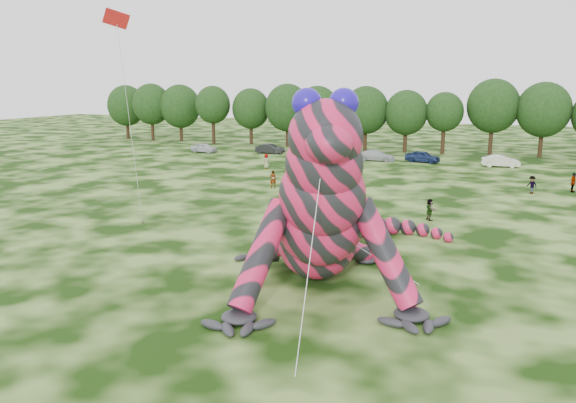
% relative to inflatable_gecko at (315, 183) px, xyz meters
% --- Properties ---
extents(ground, '(240.00, 240.00, 0.00)m').
position_rel_inflatable_gecko_xyz_m(ground, '(-0.77, -2.35, -4.89)').
color(ground, '#16330A').
rests_on(ground, ground).
extents(inflatable_gecko, '(22.96, 24.54, 9.78)m').
position_rel_inflatable_gecko_xyz_m(inflatable_gecko, '(0.00, 0.00, 0.00)').
color(inflatable_gecko, '#D01C4E').
rests_on(inflatable_gecko, ground).
extents(flying_kite, '(3.10, 5.26, 14.65)m').
position_rel_inflatable_gecko_xyz_m(flying_kite, '(-12.78, 1.22, 7.78)').
color(flying_kite, red).
rests_on(flying_kite, ground).
extents(tree_0, '(6.91, 6.22, 9.51)m').
position_rel_inflatable_gecko_xyz_m(tree_0, '(-55.33, 56.89, -0.14)').
color(tree_0, black).
rests_on(tree_0, ground).
extents(tree_1, '(6.74, 6.07, 9.81)m').
position_rel_inflatable_gecko_xyz_m(tree_1, '(-49.13, 55.70, 0.01)').
color(tree_1, black).
rests_on(tree_1, ground).
extents(tree_2, '(7.04, 6.34, 9.64)m').
position_rel_inflatable_gecko_xyz_m(tree_2, '(-43.79, 56.41, -0.07)').
color(tree_2, black).
rests_on(tree_2, ground).
extents(tree_3, '(5.81, 5.23, 9.44)m').
position_rel_inflatable_gecko_xyz_m(tree_3, '(-36.49, 54.72, -0.17)').
color(tree_3, black).
rests_on(tree_3, ground).
extents(tree_4, '(6.22, 5.60, 9.06)m').
position_rel_inflatable_gecko_xyz_m(tree_4, '(-30.41, 56.36, -0.36)').
color(tree_4, black).
rests_on(tree_4, ground).
extents(tree_5, '(7.16, 6.44, 9.80)m').
position_rel_inflatable_gecko_xyz_m(tree_5, '(-23.90, 56.09, 0.01)').
color(tree_5, black).
rests_on(tree_5, ground).
extents(tree_6, '(6.52, 5.86, 9.49)m').
position_rel_inflatable_gecko_xyz_m(tree_6, '(-18.33, 54.33, -0.15)').
color(tree_6, black).
rests_on(tree_6, ground).
extents(tree_7, '(6.68, 6.01, 9.48)m').
position_rel_inflatable_gecko_xyz_m(tree_7, '(-10.85, 54.45, -0.15)').
color(tree_7, black).
rests_on(tree_7, ground).
extents(tree_8, '(6.14, 5.53, 8.94)m').
position_rel_inflatable_gecko_xyz_m(tree_8, '(-4.99, 54.64, -0.42)').
color(tree_8, black).
rests_on(tree_8, ground).
extents(tree_9, '(5.27, 4.74, 8.68)m').
position_rel_inflatable_gecko_xyz_m(tree_9, '(0.29, 55.00, -0.55)').
color(tree_9, black).
rests_on(tree_9, ground).
extents(tree_10, '(7.09, 6.38, 10.50)m').
position_rel_inflatable_gecko_xyz_m(tree_10, '(6.62, 56.23, 0.36)').
color(tree_10, black).
rests_on(tree_10, ground).
extents(tree_11, '(7.01, 6.31, 10.07)m').
position_rel_inflatable_gecko_xyz_m(tree_11, '(13.01, 55.85, 0.14)').
color(tree_11, black).
rests_on(tree_11, ground).
extents(car_0, '(4.17, 2.10, 1.36)m').
position_rel_inflatable_gecko_xyz_m(car_0, '(-32.01, 43.80, -4.21)').
color(car_0, silver).
rests_on(car_0, ground).
extents(car_1, '(4.22, 1.60, 1.37)m').
position_rel_inflatable_gecko_xyz_m(car_1, '(-22.59, 46.10, -4.21)').
color(car_1, black).
rests_on(car_1, ground).
extents(car_2, '(4.85, 2.82, 1.27)m').
position_rel_inflatable_gecko_xyz_m(car_2, '(-14.74, 45.45, -4.26)').
color(car_2, maroon).
rests_on(car_2, ground).
extents(car_3, '(4.82, 1.98, 1.40)m').
position_rel_inflatable_gecko_xyz_m(car_3, '(-6.81, 44.29, -4.19)').
color(car_3, '#B2B8BC').
rests_on(car_3, ground).
extents(car_4, '(4.65, 2.55, 1.50)m').
position_rel_inflatable_gecko_xyz_m(car_4, '(-1.00, 45.00, -4.14)').
color(car_4, navy).
rests_on(car_4, ground).
extents(car_5, '(4.50, 2.03, 1.43)m').
position_rel_inflatable_gecko_xyz_m(car_5, '(8.31, 44.40, -4.18)').
color(car_5, silver).
rests_on(car_5, ground).
extents(spectator_3, '(0.84, 1.15, 1.81)m').
position_rel_inflatable_gecko_xyz_m(spectator_3, '(14.89, 30.00, -3.99)').
color(spectator_3, gray).
rests_on(spectator_3, ground).
extents(spectator_5, '(1.21, 1.50, 1.60)m').
position_rel_inflatable_gecko_xyz_m(spectator_5, '(4.09, 14.20, -4.09)').
color(spectator_5, gray).
rests_on(spectator_5, ground).
extents(spectator_1, '(0.90, 0.95, 1.55)m').
position_rel_inflatable_gecko_xyz_m(spectator_1, '(-9.69, 22.47, -4.12)').
color(spectator_1, gray).
rests_on(spectator_1, ground).
extents(spectator_4, '(0.80, 0.97, 1.70)m').
position_rel_inflatable_gecko_xyz_m(spectator_4, '(-17.41, 33.07, -4.04)').
color(spectator_4, gray).
rests_on(spectator_4, ground).
extents(spectator_2, '(1.21, 1.15, 1.65)m').
position_rel_inflatable_gecko_xyz_m(spectator_2, '(11.34, 27.86, -4.07)').
color(spectator_2, gray).
rests_on(spectator_2, ground).
extents(spectator_0, '(0.75, 0.64, 1.75)m').
position_rel_inflatable_gecko_xyz_m(spectator_0, '(-11.63, 21.57, -4.02)').
color(spectator_0, gray).
rests_on(spectator_0, ground).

